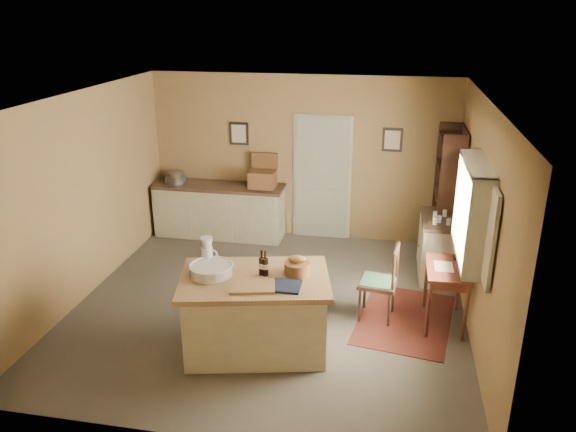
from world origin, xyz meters
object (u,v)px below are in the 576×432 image
desk_chair (378,283)px  right_cabinet (438,247)px  sideboard (220,209)px  writing_desk (447,275)px  work_island (255,311)px  shelving_unit (450,197)px

desk_chair → right_cabinet: bearing=65.5°
sideboard → desk_chair: size_ratio=2.28×
writing_desk → sideboard: bearing=147.7°
work_island → sideboard: size_ratio=0.83×
work_island → writing_desk: 2.36m
sideboard → shelving_unit: shelving_unit is taller
right_cabinet → desk_chair: bearing=-121.4°
work_island → writing_desk: (2.15, 0.96, 0.18)m
sideboard → desk_chair: 3.53m
work_island → sideboard: (-1.39, 3.20, -0.00)m
work_island → right_cabinet: (2.15, 2.29, -0.02)m
work_island → sideboard: work_island is taller
right_cabinet → writing_desk: bearing=-90.0°
work_island → shelving_unit: size_ratio=0.88×
sideboard → writing_desk: sideboard is taller
work_island → desk_chair: size_ratio=1.90×
sideboard → writing_desk: 4.19m
sideboard → writing_desk: (3.54, -2.24, 0.18)m
desk_chair → right_cabinet: 1.57m
shelving_unit → sideboard: bearing=175.1°
right_cabinet → shelving_unit: size_ratio=0.48×
writing_desk → desk_chair: desk_chair is taller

